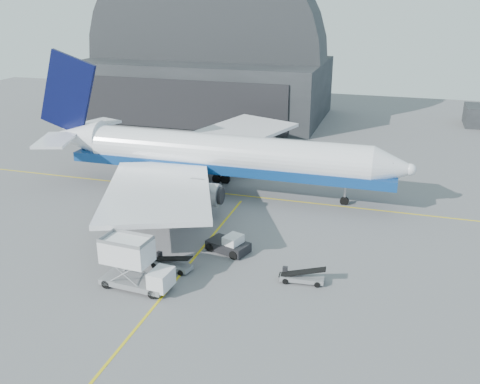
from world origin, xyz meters
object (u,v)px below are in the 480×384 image
(catering_truck, at_px, (133,264))
(pushback_tug, at_px, (229,245))
(airliner, at_px, (212,154))
(belt_loader_b, at_px, (301,277))
(belt_loader_a, at_px, (171,264))

(catering_truck, height_order, pushback_tug, catering_truck)
(pushback_tug, bearing_deg, airliner, 133.44)
(airliner, xyz_separation_m, belt_loader_b, (16.13, -20.70, -4.59))
(pushback_tug, distance_m, belt_loader_a, 6.71)
(catering_truck, distance_m, belt_loader_b, 15.45)
(pushback_tug, height_order, belt_loader_a, pushback_tug)
(airliner, distance_m, belt_loader_a, 22.61)
(airliner, bearing_deg, belt_loader_a, -81.00)
(catering_truck, relative_size, belt_loader_a, 1.49)
(airliner, xyz_separation_m, pushback_tug, (7.78, -16.73, -4.35))
(pushback_tug, distance_m, belt_loader_b, 9.25)
(airliner, relative_size, belt_loader_a, 11.26)
(airliner, bearing_deg, pushback_tug, -65.06)
(belt_loader_b, bearing_deg, airliner, 122.82)
(airliner, height_order, belt_loader_b, airliner)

